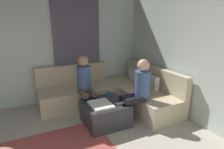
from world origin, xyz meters
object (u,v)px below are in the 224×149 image
at_px(sectional_couch, 113,92).
at_px(game_remote, 120,103).
at_px(coffee_mug, 109,94).
at_px(person_on_couch_side, 85,83).
at_px(ottoman, 105,113).
at_px(person_on_couch_back, 138,89).

height_order(sectional_couch, game_remote, sectional_couch).
xyz_separation_m(coffee_mug, person_on_couch_side, (-0.35, -0.36, 0.19)).
height_order(sectional_couch, coffee_mug, sectional_couch).
bearing_deg(ottoman, sectional_couch, 143.77).
height_order(game_remote, person_on_couch_back, person_on_couch_back).
height_order(person_on_couch_back, person_on_couch_side, same).
xyz_separation_m(person_on_couch_back, person_on_couch_side, (-0.77, -0.76, 0.00)).
height_order(ottoman, game_remote, game_remote).
relative_size(sectional_couch, person_on_couch_side, 2.12).
relative_size(coffee_mug, game_remote, 0.63).
xyz_separation_m(game_remote, person_on_couch_side, (-0.75, -0.40, 0.23)).
bearing_deg(ottoman, game_remote, 50.71).
xyz_separation_m(sectional_couch, coffee_mug, (0.50, -0.34, 0.19)).
distance_m(ottoman, person_on_couch_back, 0.76).
bearing_deg(person_on_couch_back, sectional_couch, 3.44).
height_order(ottoman, person_on_couch_side, person_on_couch_side).
distance_m(sectional_couch, ottoman, 0.89).
xyz_separation_m(ottoman, person_on_couch_back, (0.20, 0.58, 0.45)).
distance_m(ottoman, game_remote, 0.36).
relative_size(sectional_couch, game_remote, 17.00).
distance_m(sectional_couch, person_on_couch_back, 0.99).
height_order(sectional_couch, person_on_couch_side, person_on_couch_side).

